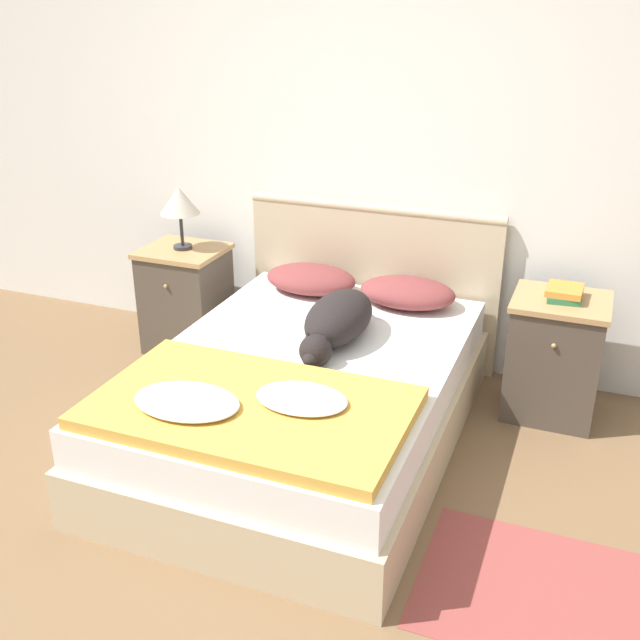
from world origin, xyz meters
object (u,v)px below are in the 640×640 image
Objects in this scene: nightstand_right at (554,357)px; pillow_left at (311,279)px; nightstand_left at (186,299)px; table_lamp at (179,202)px; bed at (305,400)px; pillow_right at (407,292)px; dog at (338,320)px; book_stack at (564,292)px.

nightstand_right is 1.37m from pillow_left.
table_lamp is at bearing 90.00° from nightstand_left.
bed is 3.13× the size of nightstand_right.
table_lamp is at bearing 179.86° from nightstand_right.
bed is 0.87m from pillow_left.
nightstand_left is 1.23× the size of pillow_left.
pillow_right is at bearing 176.40° from nightstand_right.
dog reaches higher than nightstand_left.
bed is at bearing -33.84° from nightstand_left.
book_stack reaches higher than pillow_left.
pillow_left is 0.56m from pillow_right.
nightstand_left is at bearing 146.16° from bed.
nightstand_left is at bearing -177.89° from pillow_right.
nightstand_left is 0.83× the size of dog.
book_stack reaches higher than nightstand_left.
pillow_right is 0.80m from book_stack.
dog is at bearing -109.45° from pillow_right.
nightstand_right is at bearing -3.60° from pillow_right.
pillow_left is at bearing 180.00° from pillow_right.
table_lamp is (0.00, 0.01, 0.59)m from nightstand_left.
table_lamp is at bearing -179.76° from book_stack.
table_lamp is (-1.07, 0.72, 0.69)m from bed.
dog reaches higher than nightstand_right.
bed is at bearing -34.04° from table_lamp.
bed is 1.37m from book_stack.
nightstand_right is at bearing -106.17° from book_stack.
nightstand_right is 1.74× the size of table_lamp.
pillow_right is at bearing 2.11° from nightstand_left.
table_lamp is at bearing 145.96° from bed.
book_stack reaches higher than nightstand_right.
nightstand_right is at bearing -2.11° from pillow_left.
dog is at bearing -152.42° from book_stack.
dog reaches higher than pillow_left.
table_lamp is (-2.14, -0.01, 0.25)m from book_stack.
book_stack is at bearing 34.26° from bed.
dog is 1.12m from book_stack.
bed is at bearing -111.47° from dog.
table_lamp is at bearing -178.11° from pillow_right.
book_stack is (1.07, 0.73, 0.44)m from bed.
pillow_left and pillow_right have the same top height.
table_lamp is (-0.79, -0.04, 0.38)m from pillow_left.
book_stack is at bearing 0.24° from table_lamp.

